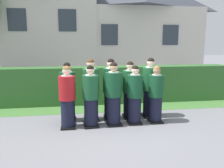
% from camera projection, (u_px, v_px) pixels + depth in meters
% --- Properties ---
extents(ground_plane, '(60.00, 60.00, 0.00)m').
position_uv_depth(ground_plane, '(113.00, 124.00, 6.07)').
color(ground_plane, slate).
extents(student_in_red_blazer, '(0.41, 0.50, 1.59)m').
position_uv_depth(student_in_red_blazer, '(67.00, 99.00, 5.73)').
color(student_in_red_blazer, black).
rests_on(student_in_red_blazer, ground).
extents(student_front_row_1, '(0.41, 0.48, 1.59)m').
position_uv_depth(student_front_row_1, '(91.00, 98.00, 5.82)').
color(student_front_row_1, black).
rests_on(student_front_row_1, ground).
extents(student_front_row_2, '(0.43, 0.50, 1.66)m').
position_uv_depth(student_front_row_2, '(114.00, 95.00, 5.94)').
color(student_front_row_2, black).
rests_on(student_front_row_2, ground).
extents(student_front_row_3, '(0.41, 0.45, 1.57)m').
position_uv_depth(student_front_row_3, '(135.00, 96.00, 6.03)').
color(student_front_row_3, black).
rests_on(student_front_row_3, ground).
extents(student_front_row_4, '(0.40, 0.49, 1.55)m').
position_uv_depth(student_front_row_4, '(156.00, 96.00, 6.13)').
color(student_front_row_4, black).
rests_on(student_front_row_4, ground).
extents(student_rear_row_0, '(0.42, 0.48, 1.63)m').
position_uv_depth(student_rear_row_0, '(68.00, 93.00, 6.22)').
color(student_rear_row_0, black).
rests_on(student_rear_row_0, ground).
extents(student_rear_row_1, '(0.45, 0.51, 1.72)m').
position_uv_depth(student_rear_row_1, '(91.00, 91.00, 6.29)').
color(student_rear_row_1, black).
rests_on(student_rear_row_1, ground).
extents(student_rear_row_2, '(0.45, 0.51, 1.72)m').
position_uv_depth(student_rear_row_2, '(111.00, 91.00, 6.37)').
color(student_rear_row_2, black).
rests_on(student_rear_row_2, ground).
extents(student_rear_row_3, '(0.42, 0.47, 1.63)m').
position_uv_depth(student_rear_row_3, '(130.00, 91.00, 6.50)').
color(student_rear_row_3, black).
rests_on(student_rear_row_3, ground).
extents(student_rear_row_4, '(0.45, 0.51, 1.73)m').
position_uv_depth(student_rear_row_4, '(150.00, 89.00, 6.57)').
color(student_rear_row_4, black).
rests_on(student_rear_row_4, ground).
extents(hedge, '(9.20, 0.70, 1.30)m').
position_uv_depth(hedge, '(104.00, 85.00, 8.18)').
color(hedge, '#33662D').
rests_on(hedge, ground).
extents(school_building_main, '(8.09, 4.09, 6.39)m').
position_uv_depth(school_building_main, '(133.00, 24.00, 14.18)').
color(school_building_main, beige).
rests_on(school_building_main, ground).
extents(school_building_annex, '(5.78, 4.50, 6.87)m').
position_uv_depth(school_building_annex, '(48.00, 19.00, 13.43)').
color(school_building_annex, beige).
rests_on(school_building_annex, ground).
extents(lawn_strip, '(9.20, 0.90, 0.01)m').
position_uv_depth(lawn_strip, '(107.00, 108.00, 7.52)').
color(lawn_strip, '#477A38').
rests_on(lawn_strip, ground).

